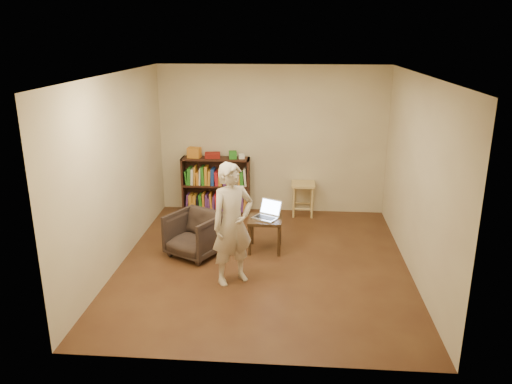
# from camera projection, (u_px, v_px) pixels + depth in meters

# --- Properties ---
(floor) EXTENTS (4.50, 4.50, 0.00)m
(floor) POSITION_uv_depth(u_px,v_px,m) (264.00, 263.00, 7.03)
(floor) COLOR #3F2114
(floor) RESTS_ON ground
(ceiling) EXTENTS (4.50, 4.50, 0.00)m
(ceiling) POSITION_uv_depth(u_px,v_px,m) (264.00, 75.00, 6.24)
(ceiling) COLOR white
(ceiling) RESTS_ON wall_back
(wall_back) EXTENTS (4.00, 0.00, 4.00)m
(wall_back) POSITION_uv_depth(u_px,v_px,m) (272.00, 140.00, 8.78)
(wall_back) COLOR beige
(wall_back) RESTS_ON floor
(wall_left) EXTENTS (0.00, 4.50, 4.50)m
(wall_left) POSITION_uv_depth(u_px,v_px,m) (118.00, 171.00, 6.79)
(wall_left) COLOR beige
(wall_left) RESTS_ON floor
(wall_right) EXTENTS (0.00, 4.50, 4.50)m
(wall_right) POSITION_uv_depth(u_px,v_px,m) (417.00, 178.00, 6.49)
(wall_right) COLOR beige
(wall_right) RESTS_ON floor
(bookshelf) EXTENTS (1.20, 0.30, 1.00)m
(bookshelf) POSITION_uv_depth(u_px,v_px,m) (216.00, 188.00, 8.96)
(bookshelf) COLOR black
(bookshelf) RESTS_ON floor
(box_yellow) EXTENTS (0.24, 0.19, 0.18)m
(box_yellow) POSITION_uv_depth(u_px,v_px,m) (194.00, 153.00, 8.79)
(box_yellow) COLOR orange
(box_yellow) RESTS_ON bookshelf
(red_cloth) EXTENTS (0.29, 0.23, 0.09)m
(red_cloth) POSITION_uv_depth(u_px,v_px,m) (213.00, 155.00, 8.79)
(red_cloth) COLOR maroon
(red_cloth) RESTS_ON bookshelf
(box_green) EXTENTS (0.15, 0.15, 0.13)m
(box_green) POSITION_uv_depth(u_px,v_px,m) (233.00, 155.00, 8.72)
(box_green) COLOR #297F21
(box_green) RESTS_ON bookshelf
(box_white) EXTENTS (0.12, 0.12, 0.08)m
(box_white) POSITION_uv_depth(u_px,v_px,m) (241.00, 156.00, 8.73)
(box_white) COLOR white
(box_white) RESTS_ON bookshelf
(stool) EXTENTS (0.41, 0.41, 0.59)m
(stool) POSITION_uv_depth(u_px,v_px,m) (303.00, 189.00, 8.77)
(stool) COLOR tan
(stool) RESTS_ON floor
(armchair) EXTENTS (0.94, 0.94, 0.64)m
(armchair) POSITION_uv_depth(u_px,v_px,m) (195.00, 234.00, 7.21)
(armchair) COLOR #312621
(armchair) RESTS_ON floor
(side_table) EXTENTS (0.49, 0.49, 0.50)m
(side_table) POSITION_uv_depth(u_px,v_px,m) (265.00, 224.00, 7.35)
(side_table) COLOR black
(side_table) RESTS_ON floor
(laptop) EXTENTS (0.46, 0.46, 0.25)m
(laptop) POSITION_uv_depth(u_px,v_px,m) (267.00, 214.00, 7.35)
(laptop) COLOR silver
(laptop) RESTS_ON side_table
(person) EXTENTS (0.69, 0.65, 1.59)m
(person) POSITION_uv_depth(u_px,v_px,m) (233.00, 224.00, 6.29)
(person) COLOR beige
(person) RESTS_ON floor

